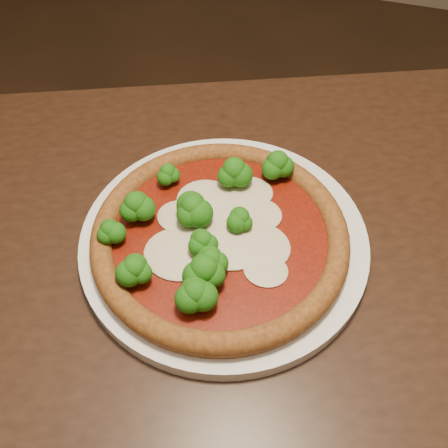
% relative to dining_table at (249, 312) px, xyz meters
% --- Properties ---
extents(floor, '(4.00, 4.00, 0.00)m').
position_rel_dining_table_xyz_m(floor, '(-0.19, 0.24, -0.65)').
color(floor, black).
rests_on(floor, ground).
extents(dining_table, '(1.50, 1.20, 0.75)m').
position_rel_dining_table_xyz_m(dining_table, '(0.00, 0.00, 0.00)').
color(dining_table, black).
rests_on(dining_table, floor).
extents(plate, '(0.35, 0.35, 0.02)m').
position_rel_dining_table_xyz_m(plate, '(-0.04, 0.03, 0.11)').
color(plate, silver).
rests_on(plate, dining_table).
extents(pizza, '(0.30, 0.30, 0.06)m').
position_rel_dining_table_xyz_m(pizza, '(-0.05, 0.02, 0.13)').
color(pizza, brown).
rests_on(pizza, plate).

